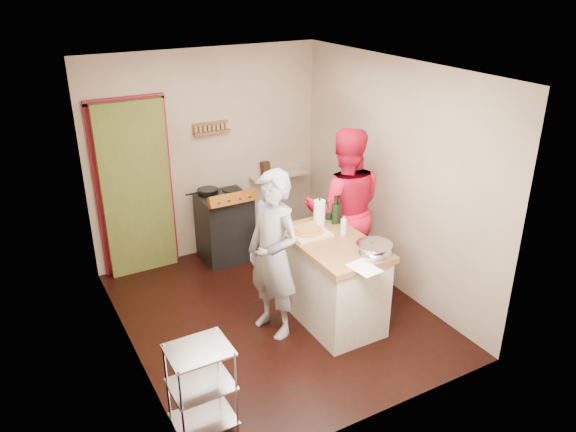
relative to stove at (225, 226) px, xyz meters
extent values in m
plane|color=black|center=(-0.05, -1.42, -0.45)|extent=(3.50, 3.50, 0.00)
cube|color=tan|center=(-0.05, 0.33, 0.85)|extent=(3.00, 0.04, 2.60)
cube|color=#565B23|center=(-1.00, 0.38, 0.60)|extent=(0.80, 0.40, 2.10)
cube|color=maroon|center=(-1.42, 0.31, 0.60)|extent=(0.06, 0.06, 2.10)
cube|color=maroon|center=(-0.58, 0.31, 0.60)|extent=(0.06, 0.06, 2.10)
cube|color=maroon|center=(-1.00, 0.31, 1.65)|extent=(0.90, 0.06, 0.06)
cube|color=brown|center=(0.00, 0.28, 1.15)|extent=(0.46, 0.09, 0.03)
cube|color=brown|center=(0.00, 0.32, 1.21)|extent=(0.46, 0.02, 0.12)
cube|color=olive|center=(0.00, 0.28, 1.21)|extent=(0.42, 0.04, 0.07)
cube|color=tan|center=(0.90, 0.23, 0.45)|extent=(0.80, 0.18, 0.04)
cube|color=black|center=(0.70, 0.23, 0.57)|extent=(0.10, 0.14, 0.22)
cube|color=tan|center=(-1.55, -1.42, 0.85)|extent=(0.04, 3.50, 2.60)
cube|color=tan|center=(1.45, -1.42, 0.85)|extent=(0.04, 3.50, 2.60)
cube|color=white|center=(-0.05, -1.42, 2.16)|extent=(3.00, 3.50, 0.02)
cube|color=black|center=(0.00, 0.01, -0.05)|extent=(0.60, 0.55, 0.80)
cube|color=black|center=(0.00, 0.01, 0.38)|extent=(0.60, 0.55, 0.06)
cube|color=brown|center=(0.00, -0.27, 0.47)|extent=(0.60, 0.15, 0.17)
cylinder|color=black|center=(-0.15, 0.14, 0.46)|extent=(0.26, 0.26, 0.05)
cylinder|color=silver|center=(-1.55, -2.80, -0.05)|extent=(0.02, 0.02, 0.80)
cylinder|color=silver|center=(-1.11, -2.80, -0.05)|extent=(0.02, 0.02, 0.80)
cylinder|color=silver|center=(-1.55, -2.44, -0.05)|extent=(0.02, 0.02, 0.80)
cylinder|color=silver|center=(-1.11, -2.44, -0.05)|extent=(0.02, 0.02, 0.80)
cube|color=silver|center=(-1.33, -2.62, -0.35)|extent=(0.48, 0.40, 0.02)
cube|color=silver|center=(-1.33, -2.62, 0.00)|extent=(0.48, 0.40, 0.02)
cube|color=silver|center=(-1.33, -2.62, 0.33)|extent=(0.48, 0.40, 0.02)
cube|color=beige|center=(0.43, -1.79, -0.02)|extent=(0.66, 1.16, 0.86)
cube|color=brown|center=(0.43, -1.79, 0.44)|extent=(0.72, 1.22, 0.06)
cube|color=beige|center=(0.29, -1.52, 0.48)|extent=(0.40, 0.40, 0.02)
cylinder|color=#E09046|center=(0.29, -1.52, 0.51)|extent=(0.32, 0.32, 0.02)
ellipsoid|color=silver|center=(0.61, -2.22, 0.53)|extent=(0.35, 0.35, 0.11)
cylinder|color=white|center=(0.51, -1.40, 0.61)|extent=(0.12, 0.12, 0.28)
cylinder|color=silver|center=(0.60, -1.73, 0.56)|extent=(0.06, 0.06, 0.17)
cube|color=white|center=(0.37, -2.40, 0.47)|extent=(0.24, 0.32, 0.00)
cylinder|color=black|center=(0.69, -1.33, 0.63)|extent=(0.08, 0.08, 0.31)
cylinder|color=black|center=(0.73, -1.44, 0.63)|extent=(0.08, 0.08, 0.31)
cylinder|color=black|center=(0.68, -1.45, 0.63)|extent=(0.08, 0.08, 0.31)
imported|color=#9E9DA2|center=(-0.19, -1.69, 0.42)|extent=(0.57, 0.72, 1.73)
imported|color=red|center=(0.95, -1.23, 0.49)|extent=(1.14, 1.05, 1.89)
camera|label=1|loc=(-2.42, -5.99, 2.99)|focal=35.00mm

